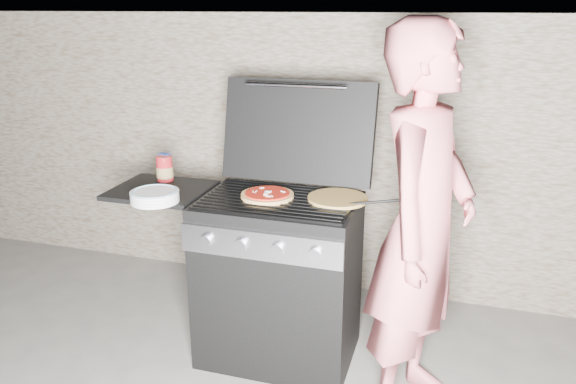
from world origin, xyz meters
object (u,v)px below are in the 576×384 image
(pizza_topped, at_px, (267,194))
(person, at_px, (422,229))
(sauce_jar, at_px, (165,168))
(gas_grill, at_px, (235,273))

(pizza_topped, distance_m, person, 0.81)
(sauce_jar, bearing_deg, gas_grill, -16.25)
(pizza_topped, bearing_deg, sauce_jar, 168.34)
(pizza_topped, bearing_deg, gas_grill, -179.89)
(gas_grill, bearing_deg, sauce_jar, 163.75)
(pizza_topped, distance_m, sauce_jar, 0.67)
(gas_grill, xyz_separation_m, person, (0.98, -0.18, 0.45))
(gas_grill, height_order, pizza_topped, pizza_topped)
(gas_grill, relative_size, person, 0.74)
(pizza_topped, height_order, sauce_jar, sauce_jar)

